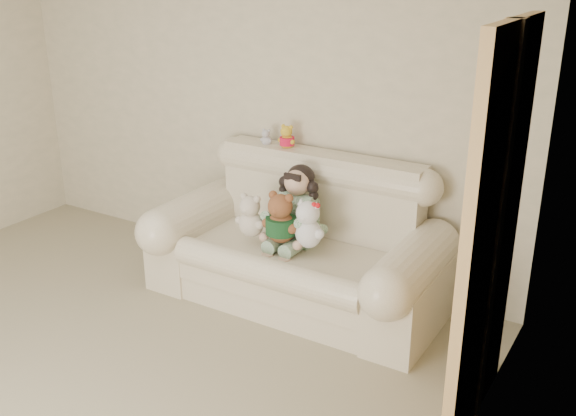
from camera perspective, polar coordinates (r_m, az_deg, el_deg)
The scene contains 10 objects.
wall_back at distance 5.22m, azimuth -3.56°, elevation 9.22°, with size 4.50×4.50×0.00m, color #B5AE90.
wall_right at distance 2.11m, azimuth 8.40°, elevation -9.41°, with size 5.00×5.00×0.00m, color #B5AE90.
sofa at distance 4.67m, azimuth 0.64°, elevation -2.32°, with size 2.10×0.95×1.03m, color #FFF3CD, non-canonical shape.
door_panel at distance 3.43m, azimuth 17.02°, elevation -2.45°, with size 0.06×0.90×2.10m, color tan.
seated_child at distance 4.67m, azimuth 0.84°, elevation 0.31°, with size 0.35×0.43×0.58m, color #2A6D34, non-canonical shape.
brown_teddy at distance 4.51m, azimuth -0.61°, elevation -0.43°, with size 0.27×0.21×0.43m, color brown, non-canonical shape.
white_cat at distance 4.45m, azimuth 1.77°, elevation -0.97°, with size 0.26×0.20×0.40m, color white, non-canonical shape.
cream_teddy at distance 4.63m, azimuth -3.22°, elevation -0.31°, with size 0.23×0.18×0.37m, color silver, non-canonical shape.
yellow_mini_bear at distance 4.90m, azimuth -0.08°, elevation 6.31°, with size 0.14×0.11×0.22m, color yellow, non-canonical shape.
grey_mini_plush at distance 5.00m, azimuth -1.86°, elevation 6.21°, with size 0.10×0.08×0.16m, color silver, non-canonical shape.
Camera 1 is at (2.92, -1.70, 2.36)m, focal length 41.41 mm.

